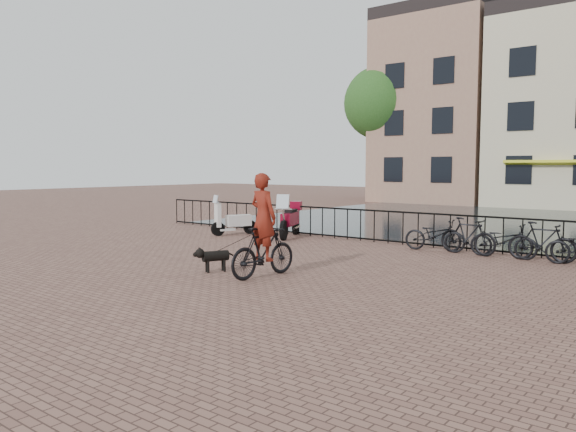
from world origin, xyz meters
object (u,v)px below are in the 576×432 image
Objects in this scene: motorcycle at (290,215)px; dog at (215,259)px; cyclist at (263,231)px; scooter at (234,214)px.

dog is at bearing -90.75° from motorcycle.
cyclist is at bearing -80.37° from motorcycle.
scooter is at bearing 174.81° from motorcycle.
cyclist reaches higher than dog.
motorcycle is 2.07m from scooter.
motorcycle is (-3.79, 5.71, -0.23)m from cyclist.
motorcycle is (-2.55, 5.93, 0.47)m from dog.
cyclist is 6.86m from motorcycle.
dog is at bearing -26.59° from scooter.
dog is 0.56× the size of scooter.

